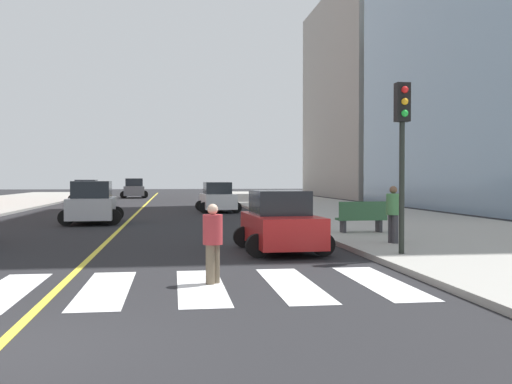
{
  "coord_description": "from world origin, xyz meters",
  "views": [
    {
      "loc": [
        2.17,
        -7.59,
        2.1
      ],
      "look_at": [
        7.38,
        30.03,
        1.23
      ],
      "focal_mm": 42.12,
      "sensor_mm": 36.0,
      "label": 1
    }
  ],
  "objects_px": {
    "car_gray_third": "(134,189)",
    "park_bench": "(362,217)",
    "car_blue_fifth": "(87,192)",
    "pedestrian_waiting_east": "(393,212)",
    "traffic_light_near_corner": "(402,133)",
    "car_red_nearest": "(281,223)",
    "pedestrian_crossing": "(213,240)",
    "car_white_sixth": "(218,198)",
    "car_silver_second": "(92,204)"
  },
  "relations": [
    {
      "from": "car_blue_fifth",
      "to": "car_white_sixth",
      "type": "bearing_deg",
      "value": -58.5
    },
    {
      "from": "traffic_light_near_corner",
      "to": "pedestrian_waiting_east",
      "type": "bearing_deg",
      "value": -105.97
    },
    {
      "from": "car_gray_third",
      "to": "car_white_sixth",
      "type": "height_order",
      "value": "car_gray_third"
    },
    {
      "from": "car_white_sixth",
      "to": "park_bench",
      "type": "bearing_deg",
      "value": 100.86
    },
    {
      "from": "car_blue_fifth",
      "to": "park_bench",
      "type": "bearing_deg",
      "value": -66.87
    },
    {
      "from": "park_bench",
      "to": "pedestrian_waiting_east",
      "type": "height_order",
      "value": "pedestrian_waiting_east"
    },
    {
      "from": "car_silver_second",
      "to": "pedestrian_waiting_east",
      "type": "height_order",
      "value": "car_silver_second"
    },
    {
      "from": "car_red_nearest",
      "to": "park_bench",
      "type": "xyz_separation_m",
      "value": [
        3.67,
        3.88,
        -0.13
      ]
    },
    {
      "from": "car_blue_fifth",
      "to": "traffic_light_near_corner",
      "type": "relative_size",
      "value": 1.0
    },
    {
      "from": "car_silver_second",
      "to": "car_blue_fifth",
      "type": "height_order",
      "value": "car_silver_second"
    },
    {
      "from": "park_bench",
      "to": "pedestrian_crossing",
      "type": "height_order",
      "value": "pedestrian_crossing"
    },
    {
      "from": "car_gray_third",
      "to": "traffic_light_near_corner",
      "type": "xyz_separation_m",
      "value": [
        9.95,
        -50.28,
        2.29
      ]
    },
    {
      "from": "car_blue_fifth",
      "to": "pedestrian_waiting_east",
      "type": "bearing_deg",
      "value": -69.13
    },
    {
      "from": "car_silver_second",
      "to": "car_gray_third",
      "type": "xyz_separation_m",
      "value": [
        -0.37,
        36.39,
        0.05
      ]
    },
    {
      "from": "car_blue_fifth",
      "to": "traffic_light_near_corner",
      "type": "xyz_separation_m",
      "value": [
        13.33,
        -39.13,
        2.34
      ]
    },
    {
      "from": "car_blue_fifth",
      "to": "car_silver_second",
      "type": "bearing_deg",
      "value": -81.65
    },
    {
      "from": "traffic_light_near_corner",
      "to": "park_bench",
      "type": "height_order",
      "value": "traffic_light_near_corner"
    },
    {
      "from": "car_gray_third",
      "to": "pedestrian_crossing",
      "type": "height_order",
      "value": "car_gray_third"
    },
    {
      "from": "car_white_sixth",
      "to": "car_silver_second",
      "type": "bearing_deg",
      "value": 50.33
    },
    {
      "from": "car_blue_fifth",
      "to": "park_bench",
      "type": "relative_size",
      "value": 2.43
    },
    {
      "from": "car_red_nearest",
      "to": "car_blue_fifth",
      "type": "bearing_deg",
      "value": -76.02
    },
    {
      "from": "park_bench",
      "to": "pedestrian_waiting_east",
      "type": "bearing_deg",
      "value": 176.17
    },
    {
      "from": "car_blue_fifth",
      "to": "park_bench",
      "type": "xyz_separation_m",
      "value": [
        14.21,
        -33.1,
        -0.23
      ]
    },
    {
      "from": "pedestrian_crossing",
      "to": "pedestrian_waiting_east",
      "type": "relative_size",
      "value": 0.93
    },
    {
      "from": "car_gray_third",
      "to": "car_blue_fifth",
      "type": "distance_m",
      "value": 11.65
    },
    {
      "from": "car_white_sixth",
      "to": "traffic_light_near_corner",
      "type": "xyz_separation_m",
      "value": [
        3.1,
        -22.5,
        2.4
      ]
    },
    {
      "from": "car_red_nearest",
      "to": "pedestrian_waiting_east",
      "type": "height_order",
      "value": "pedestrian_waiting_east"
    },
    {
      "from": "traffic_light_near_corner",
      "to": "pedestrian_crossing",
      "type": "distance_m",
      "value": 6.33
    },
    {
      "from": "park_bench",
      "to": "pedestrian_waiting_east",
      "type": "distance_m",
      "value": 3.57
    },
    {
      "from": "car_silver_second",
      "to": "pedestrian_crossing",
      "type": "xyz_separation_m",
      "value": [
        4.5,
        -16.81,
        -0.04
      ]
    },
    {
      "from": "car_silver_second",
      "to": "pedestrian_waiting_east",
      "type": "xyz_separation_m",
      "value": [
        10.3,
        -11.4,
        0.18
      ]
    },
    {
      "from": "car_gray_third",
      "to": "park_bench",
      "type": "height_order",
      "value": "car_gray_third"
    },
    {
      "from": "car_blue_fifth",
      "to": "pedestrian_crossing",
      "type": "height_order",
      "value": "car_blue_fifth"
    },
    {
      "from": "car_red_nearest",
      "to": "park_bench",
      "type": "height_order",
      "value": "car_red_nearest"
    },
    {
      "from": "car_red_nearest",
      "to": "traffic_light_near_corner",
      "type": "distance_m",
      "value": 4.29
    },
    {
      "from": "pedestrian_crossing",
      "to": "traffic_light_near_corner",
      "type": "bearing_deg",
      "value": -19.6
    },
    {
      "from": "car_gray_third",
      "to": "car_white_sixth",
      "type": "relative_size",
      "value": 1.12
    },
    {
      "from": "park_bench",
      "to": "traffic_light_near_corner",
      "type": "bearing_deg",
      "value": 170.55
    },
    {
      "from": "car_silver_second",
      "to": "car_white_sixth",
      "type": "relative_size",
      "value": 1.06
    },
    {
      "from": "car_silver_second",
      "to": "pedestrian_crossing",
      "type": "height_order",
      "value": "car_silver_second"
    },
    {
      "from": "park_bench",
      "to": "pedestrian_crossing",
      "type": "distance_m",
      "value": 10.75
    },
    {
      "from": "car_gray_third",
      "to": "park_bench",
      "type": "relative_size",
      "value": 2.62
    },
    {
      "from": "car_blue_fifth",
      "to": "car_gray_third",
      "type": "bearing_deg",
      "value": 73.01
    },
    {
      "from": "car_red_nearest",
      "to": "car_gray_third",
      "type": "height_order",
      "value": "car_gray_third"
    },
    {
      "from": "car_blue_fifth",
      "to": "park_bench",
      "type": "height_order",
      "value": "car_blue_fifth"
    },
    {
      "from": "pedestrian_waiting_east",
      "to": "car_white_sixth",
      "type": "bearing_deg",
      "value": -6.39
    },
    {
      "from": "car_red_nearest",
      "to": "car_gray_third",
      "type": "bearing_deg",
      "value": -83.47
    },
    {
      "from": "car_blue_fifth",
      "to": "traffic_light_near_corner",
      "type": "bearing_deg",
      "value": -71.29
    },
    {
      "from": "pedestrian_crossing",
      "to": "pedestrian_waiting_east",
      "type": "height_order",
      "value": "pedestrian_waiting_east"
    },
    {
      "from": "car_red_nearest",
      "to": "pedestrian_crossing",
      "type": "relative_size",
      "value": 2.48
    }
  ]
}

